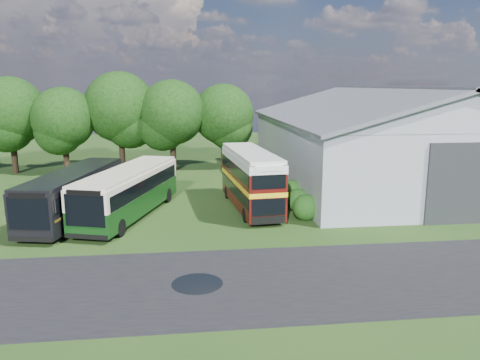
{
  "coord_description": "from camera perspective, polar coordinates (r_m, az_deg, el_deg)",
  "views": [
    {
      "loc": [
        -1.9,
        -21.74,
        8.39
      ],
      "look_at": [
        1.66,
        8.0,
        2.22
      ],
      "focal_mm": 35.0,
      "sensor_mm": 36.0,
      "label": 1
    }
  ],
  "objects": [
    {
      "name": "ground",
      "position": [
        23.38,
        -1.74,
        -9.39
      ],
      "size": [
        120.0,
        120.0,
        0.0
      ],
      "primitive_type": "plane",
      "color": "#1B3A12",
      "rests_on": "ground"
    },
    {
      "name": "tree_left_a",
      "position": [
        49.03,
        -26.23,
        7.51
      ],
      "size": [
        6.46,
        6.46,
        9.12
      ],
      "color": "black",
      "rests_on": "ground"
    },
    {
      "name": "puddle",
      "position": [
        20.54,
        -5.24,
        -12.52
      ],
      "size": [
        2.2,
        2.2,
        0.01
      ],
      "primitive_type": "cylinder",
      "color": "black",
      "rests_on": "ground"
    },
    {
      "name": "tree_right_b",
      "position": [
        46.6,
        -2.03,
        8.0
      ],
      "size": [
        5.98,
        5.98,
        8.45
      ],
      "color": "black",
      "rests_on": "ground"
    },
    {
      "name": "bus_green_single",
      "position": [
        30.72,
        -13.36,
        -1.35
      ],
      "size": [
        5.87,
        11.52,
        3.1
      ],
      "rotation": [
        0.0,
        0.0,
        -0.31
      ],
      "color": "black",
      "rests_on": "ground"
    },
    {
      "name": "storage_shed",
      "position": [
        41.56,
        17.29,
        5.28
      ],
      "size": [
        18.8,
        24.8,
        8.15
      ],
      "color": "gray",
      "rests_on": "ground"
    },
    {
      "name": "shrub_front",
      "position": [
        29.94,
        7.99,
        -4.75
      ],
      "size": [
        1.7,
        1.7,
        1.7
      ],
      "primitive_type": "sphere",
      "color": "#194714",
      "rests_on": "ground"
    },
    {
      "name": "bus_dark_single",
      "position": [
        31.25,
        -19.53,
        -1.55
      ],
      "size": [
        4.74,
        11.33,
        3.05
      ],
      "rotation": [
        0.0,
        0.0,
        -0.2
      ],
      "color": "black",
      "rests_on": "ground"
    },
    {
      "name": "asphalt_road",
      "position": [
        21.11,
        7.33,
        -11.88
      ],
      "size": [
        60.0,
        8.0,
        0.02
      ],
      "primitive_type": "cube",
      "color": "black",
      "rests_on": "ground"
    },
    {
      "name": "shrub_back",
      "position": [
        33.68,
        6.27,
        -2.86
      ],
      "size": [
        1.8,
        1.8,
        1.8
      ],
      "primitive_type": "sphere",
      "color": "#194714",
      "rests_on": "ground"
    },
    {
      "name": "tree_mid",
      "position": [
        46.99,
        -14.44,
        8.59
      ],
      "size": [
        6.8,
        6.8,
        9.6
      ],
      "color": "black",
      "rests_on": "ground"
    },
    {
      "name": "tree_left_b",
      "position": [
        46.69,
        -20.73,
        7.04
      ],
      "size": [
        5.78,
        5.78,
        8.16
      ],
      "color": "black",
      "rests_on": "ground"
    },
    {
      "name": "shrub_mid",
      "position": [
        31.8,
        7.08,
        -3.75
      ],
      "size": [
        1.6,
        1.6,
        1.6
      ],
      "primitive_type": "sphere",
      "color": "#194714",
      "rests_on": "ground"
    },
    {
      "name": "bus_maroon_double",
      "position": [
        31.7,
        1.31,
        -0.01
      ],
      "size": [
        3.18,
        9.47,
        3.99
      ],
      "rotation": [
        0.0,
        0.0,
        0.09
      ],
      "color": "black",
      "rests_on": "ground"
    },
    {
      "name": "tree_right_a",
      "position": [
        45.64,
        -8.28,
        8.12
      ],
      "size": [
        6.26,
        6.26,
        8.83
      ],
      "color": "black",
      "rests_on": "ground"
    }
  ]
}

